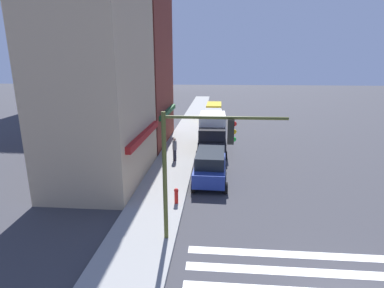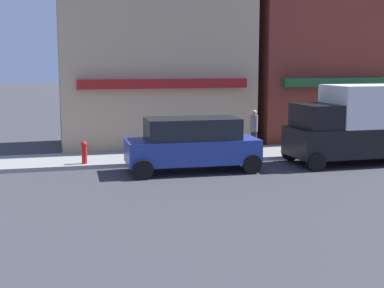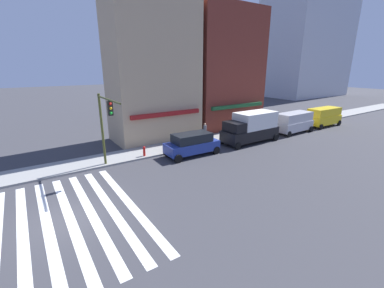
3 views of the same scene
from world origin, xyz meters
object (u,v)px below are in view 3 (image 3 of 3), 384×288
at_px(box_truck_black, 251,127).
at_px(van_silver, 294,122).
at_px(van_yellow, 324,116).
at_px(traffic_signal, 105,120).
at_px(pedestrian_grey_coat, 205,131).
at_px(suv_blue, 192,144).
at_px(fire_hydrant, 144,151).

xyz_separation_m(box_truck_black, van_silver, (6.95, -0.00, -0.30)).
bearing_deg(van_yellow, box_truck_black, -179.31).
bearing_deg(traffic_signal, pedestrian_grey_coat, 12.16).
height_order(box_truck_black, van_yellow, box_truck_black).
relative_size(suv_blue, box_truck_black, 0.76).
distance_m(van_yellow, pedestrian_grey_coat, 17.10).
height_order(box_truck_black, pedestrian_grey_coat, box_truck_black).
bearing_deg(traffic_signal, van_yellow, -1.12).
height_order(suv_blue, van_yellow, van_yellow).
bearing_deg(van_yellow, fire_hydrant, 176.64).
relative_size(suv_blue, van_yellow, 0.95).
xyz_separation_m(van_yellow, fire_hydrant, (-24.02, 1.70, -0.67)).
distance_m(suv_blue, van_silver, 14.09).
distance_m(traffic_signal, suv_blue, 7.53).
relative_size(traffic_signal, fire_hydrant, 6.60).
xyz_separation_m(suv_blue, van_yellow, (20.30, -0.00, 0.25)).
height_order(van_yellow, fire_hydrant, van_yellow).
relative_size(suv_blue, van_silver, 0.94).
bearing_deg(fire_hydrant, traffic_signal, -160.26).
bearing_deg(suv_blue, pedestrian_grey_coat, 40.50).
height_order(traffic_signal, van_yellow, traffic_signal).
bearing_deg(suv_blue, van_yellow, 1.56).
bearing_deg(box_truck_black, suv_blue, 179.45).
bearing_deg(box_truck_black, van_silver, -0.55).
relative_size(traffic_signal, pedestrian_grey_coat, 3.14).
height_order(box_truck_black, fire_hydrant, box_truck_black).
distance_m(box_truck_black, pedestrian_grey_coat, 4.65).
distance_m(van_silver, fire_hydrant, 17.90).
height_order(van_silver, van_yellow, same).
xyz_separation_m(box_truck_black, pedestrian_grey_coat, (-3.70, 2.78, -0.51)).
distance_m(suv_blue, box_truck_black, 7.16).
xyz_separation_m(van_yellow, pedestrian_grey_coat, (-16.87, 2.78, -0.21)).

